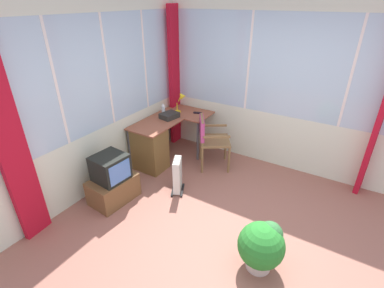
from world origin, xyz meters
TOP-DOWN VIEW (x-y plane):
  - ground at (0.00, 0.00)m, footprint 5.03×5.40m
  - north_window_panel at (0.00, 2.23)m, footprint 4.03×0.07m
  - east_window_panel at (2.04, -0.00)m, footprint 0.07×4.40m
  - curtain_north_left at (-1.11, 2.15)m, footprint 0.33×0.10m
  - curtain_corner at (1.91, 2.10)m, footprint 0.33×0.08m
  - curtain_east_far at (1.96, -1.21)m, footprint 0.33×0.12m
  - desk at (0.87, 1.87)m, footprint 1.44×0.89m
  - desk_lamp at (1.69, 1.81)m, footprint 0.24×0.20m
  - tv_remote at (1.75, 1.51)m, footprint 0.08×0.16m
  - spray_bottle at (1.37, 1.99)m, footprint 0.06×0.06m
  - paper_tray at (1.31, 1.82)m, footprint 0.34×0.28m
  - wooden_armchair at (1.35, 1.08)m, footprint 0.66×0.67m
  - tv_on_stand at (-0.16, 1.78)m, footprint 0.67×0.49m
  - space_heater at (0.51, 1.12)m, footprint 0.37×0.29m
  - potted_plant at (-0.17, -0.40)m, footprint 0.49×0.49m

SIDE VIEW (x-z plane):
  - ground at x=0.00m, z-range -0.06..0.00m
  - space_heater at x=0.51m, z-range 0.00..0.55m
  - potted_plant at x=-0.17m, z-range 0.03..0.60m
  - tv_on_stand at x=-0.16m, z-range -0.04..0.68m
  - desk at x=0.87m, z-range 0.04..0.78m
  - wooden_armchair at x=1.35m, z-range 0.14..1.03m
  - tv_remote at x=1.75m, z-range 0.75..0.77m
  - paper_tray at x=1.31m, z-range 0.75..0.84m
  - spray_bottle at x=1.37m, z-range 0.75..0.96m
  - desk_lamp at x=1.69m, z-range 0.80..1.14m
  - curtain_north_left at x=-1.11m, z-range 0.00..2.52m
  - curtain_corner at x=1.91m, z-range 0.00..2.52m
  - curtain_east_far at x=1.96m, z-range 0.00..2.52m
  - east_window_panel at x=2.04m, z-range 0.00..2.61m
  - north_window_panel at x=0.00m, z-range 0.00..2.62m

